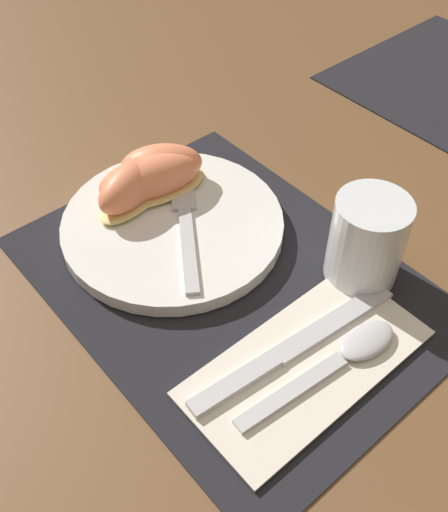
{
  "coord_description": "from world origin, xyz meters",
  "views": [
    {
      "loc": [
        0.3,
        -0.26,
        0.46
      ],
      "look_at": [
        -0.01,
        0.0,
        0.02
      ],
      "focal_mm": 42.0,
      "sensor_mm": 36.0,
      "label": 1
    }
  ],
  "objects": [
    {
      "name": "fork",
      "position": [
        -0.09,
        0.01,
        0.02
      ],
      "size": [
        0.17,
        0.12,
        0.0
      ],
      "color": "#BCBCC1",
      "rests_on": "plate"
    },
    {
      "name": "napkin",
      "position": [
        0.12,
        -0.01,
        0.01
      ],
      "size": [
        0.11,
        0.23,
        0.0
      ],
      "color": "silver",
      "rests_on": "placemat"
    },
    {
      "name": "ground_plane",
      "position": [
        0.0,
        0.0,
        0.0
      ],
      "size": [
        3.0,
        3.0,
        0.0
      ],
      "primitive_type": "plane",
      "color": "brown"
    },
    {
      "name": "citrus_wedge_0",
      "position": [
        -0.15,
        0.03,
        0.04
      ],
      "size": [
        0.09,
        0.11,
        0.05
      ],
      "color": "#F4DB84",
      "rests_on": "plate"
    },
    {
      "name": "plate",
      "position": [
        -0.09,
        -0.0,
        0.01
      ],
      "size": [
        0.24,
        0.24,
        0.02
      ],
      "color": "white",
      "rests_on": "placemat"
    },
    {
      "name": "spoon",
      "position": [
        0.14,
        0.02,
        0.01
      ],
      "size": [
        0.04,
        0.18,
        0.01
      ],
      "color": "#BCBCC1",
      "rests_on": "napkin"
    },
    {
      "name": "citrus_wedge_1",
      "position": [
        -0.14,
        0.01,
        0.04
      ],
      "size": [
        0.08,
        0.13,
        0.05
      ],
      "color": "#F4DB84",
      "rests_on": "plate"
    },
    {
      "name": "citrus_wedge_2",
      "position": [
        -0.15,
        -0.02,
        0.04
      ],
      "size": [
        0.07,
        0.11,
        0.05
      ],
      "color": "#F4DB84",
      "rests_on": "plate"
    },
    {
      "name": "knife",
      "position": [
        0.1,
        -0.02,
        0.01
      ],
      "size": [
        0.04,
        0.23,
        0.01
      ],
      "color": "#BCBCC1",
      "rests_on": "napkin"
    },
    {
      "name": "juice_glass",
      "position": [
        0.08,
        0.11,
        0.04
      ],
      "size": [
        0.07,
        0.07,
        0.09
      ],
      "color": "silver",
      "rests_on": "placemat"
    },
    {
      "name": "placemat",
      "position": [
        0.0,
        0.0,
        0.0
      ],
      "size": [
        0.42,
        0.31,
        0.0
      ],
      "color": "black",
      "rests_on": "ground_plane"
    }
  ]
}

